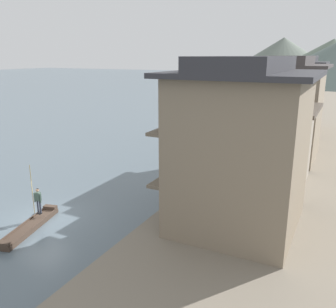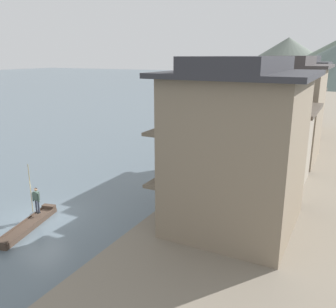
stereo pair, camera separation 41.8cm
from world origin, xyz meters
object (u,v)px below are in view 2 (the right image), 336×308
mooring_post_dock_mid (228,154)px  boat_midriver_upstream (207,161)px  boat_moored_far (174,191)px  boat_upstream_distant (274,114)px  boat_midriver_drifting (265,120)px  house_waterfront_second (266,140)px  boat_moored_third (256,127)px  house_waterfront_far (302,94)px  mooring_post_dock_far (255,134)px  house_waterfront_narrow (292,113)px  boatman_person (36,197)px  mooring_post_dock_near (195,180)px  house_waterfront_tall (286,109)px  house_waterfront_nearest (238,146)px  boat_foreground_poled (27,226)px  boat_moored_nearest (280,109)px  boat_moored_second (231,149)px

mooring_post_dock_mid → boat_midriver_upstream: bearing=168.5°
boat_moored_far → boat_upstream_distant: size_ratio=0.92×
boat_midriver_drifting → house_waterfront_second: (6.32, -28.46, 3.51)m
boat_upstream_distant → house_waterfront_second: 36.23m
boat_moored_third → house_waterfront_far: 8.03m
mooring_post_dock_mid → mooring_post_dock_far: mooring_post_dock_mid is taller
house_waterfront_narrow → boatman_person: bearing=-113.0°
boat_upstream_distant → mooring_post_dock_near: 38.68m
house_waterfront_tall → mooring_post_dock_near: 11.63m
house_waterfront_nearest → mooring_post_dock_near: 7.23m
boat_moored_third → house_waterfront_narrow: 11.69m
house_waterfront_nearest → mooring_post_dock_mid: 12.86m
boat_midriver_upstream → house_waterfront_second: (6.05, -4.44, 3.57)m
house_waterfront_second → house_waterfront_narrow: size_ratio=1.09×
boat_foreground_poled → house_waterfront_tall: 22.43m
boat_moored_third → boat_midriver_drifting: (-0.02, 5.34, 0.16)m
boat_moored_nearest → mooring_post_dock_mid: bearing=-86.1°
boat_foreground_poled → mooring_post_dock_mid: bearing=67.8°
boat_upstream_distant → house_waterfront_narrow: house_waterfront_narrow is taller
boat_moored_far → house_waterfront_nearest: 8.73m
boat_moored_nearest → house_waterfront_tall: (6.51, -33.53, 4.85)m
boatman_person → mooring_post_dock_far: boatman_person is taller
boat_moored_nearest → boat_moored_second: 30.72m
boat_moored_nearest → house_waterfront_far: (6.01, -19.94, 4.86)m
boat_midriver_upstream → mooring_post_dock_near: mooring_post_dock_near is taller
boat_moored_second → house_waterfront_far: (5.10, 10.76, 4.95)m
boat_moored_nearest → house_waterfront_nearest: 48.83m
boat_moored_far → house_waterfront_nearest: house_waterfront_nearest is taller
boat_foreground_poled → mooring_post_dock_near: size_ratio=6.45×
boat_moored_third → mooring_post_dock_far: size_ratio=4.67×
boat_moored_third → house_waterfront_nearest: house_waterfront_nearest is taller
mooring_post_dock_near → house_waterfront_tall: bearing=68.5°
house_waterfront_far → boat_moored_second: bearing=-115.4°
boat_moored_nearest → mooring_post_dock_far: size_ratio=4.13×
boat_moored_nearest → mooring_post_dock_near: size_ratio=5.00×
boat_midriver_upstream → house_waterfront_far: 17.84m
boat_moored_third → house_waterfront_second: bearing=-74.8°
house_waterfront_second → house_waterfront_narrow: same height
boat_midriver_upstream → house_waterfront_tall: 8.21m
boat_foreground_poled → boat_midriver_drifting: size_ratio=1.15×
house_waterfront_nearest → mooring_post_dock_near: house_waterfront_nearest is taller
boat_midriver_upstream → boat_moored_nearest: bearing=90.7°
house_waterfront_tall → house_waterfront_far: same height
boat_midriver_drifting → boat_foreground_poled: bearing=-96.0°
boat_foreground_poled → mooring_post_dock_mid: mooring_post_dock_mid is taller
boatman_person → house_waterfront_second: size_ratio=0.45×
house_waterfront_narrow → mooring_post_dock_near: (-3.63, -16.85, -2.62)m
boat_midriver_drifting → boatman_person: bearing=-96.6°
boat_midriver_upstream → mooring_post_dock_near: (2.06, -7.55, 0.96)m
boat_moored_second → mooring_post_dock_mid: 6.20m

